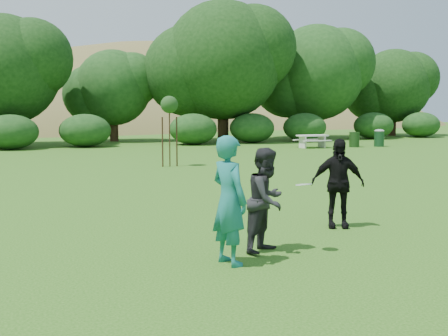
# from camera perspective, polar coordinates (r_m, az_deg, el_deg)

# --- Properties ---
(ground) EXTENTS (120.00, 120.00, 0.00)m
(ground) POSITION_cam_1_polar(r_m,az_deg,el_deg) (9.66, 6.73, -8.32)
(ground) COLOR #19470C
(ground) RESTS_ON ground
(player_teal) EXTENTS (0.64, 0.82, 1.99)m
(player_teal) POSITION_cam_1_polar(r_m,az_deg,el_deg) (8.60, 0.53, -3.30)
(player_teal) COLOR #176B67
(player_teal) RESTS_ON ground
(player_grey) EXTENTS (1.08, 1.03, 1.75)m
(player_grey) POSITION_cam_1_polar(r_m,az_deg,el_deg) (9.39, 4.38, -3.26)
(player_grey) COLOR black
(player_grey) RESTS_ON ground
(player_black) EXTENTS (1.14, 0.83, 1.79)m
(player_black) POSITION_cam_1_polar(r_m,az_deg,el_deg) (11.46, 11.47, -1.53)
(player_black) COLOR black
(player_black) RESTS_ON ground
(trash_can_near) EXTENTS (0.60, 0.60, 0.90)m
(trash_can_near) POSITION_cam_1_polar(r_m,az_deg,el_deg) (34.48, 13.10, 2.83)
(trash_can_near) COLOR #1A3814
(trash_can_near) RESTS_ON ground
(frisbee) EXTENTS (0.27, 0.27, 0.08)m
(frisbee) POSITION_cam_1_polar(r_m,az_deg,el_deg) (9.31, 8.12, -1.68)
(frisbee) COLOR white
(frisbee) RESTS_ON ground
(sapling) EXTENTS (0.70, 0.70, 2.85)m
(sapling) POSITION_cam_1_polar(r_m,az_deg,el_deg) (22.76, -5.58, 6.23)
(sapling) COLOR #392316
(sapling) RESTS_ON ground
(picnic_table) EXTENTS (1.80, 1.48, 0.76)m
(picnic_table) POSITION_cam_1_polar(r_m,az_deg,el_deg) (33.43, 8.96, 2.93)
(picnic_table) COLOR silver
(picnic_table) RESTS_ON ground
(trash_can_lidded) EXTENTS (0.60, 0.60, 1.05)m
(trash_can_lidded) POSITION_cam_1_polar(r_m,az_deg,el_deg) (35.32, 15.48, 2.99)
(trash_can_lidded) COLOR #153B1E
(trash_can_lidded) RESTS_ON ground
(hillside) EXTENTS (150.00, 72.00, 52.00)m
(hillside) POSITION_cam_1_polar(r_m,az_deg,el_deg) (78.08, -18.72, -4.68)
(hillside) COLOR olive
(hillside) RESTS_ON ground
(tree_row) EXTENTS (53.92, 10.38, 9.62)m
(tree_row) POSITION_cam_1_polar(r_m,az_deg,el_deg) (37.76, -10.22, 9.90)
(tree_row) COLOR #3A2616
(tree_row) RESTS_ON ground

